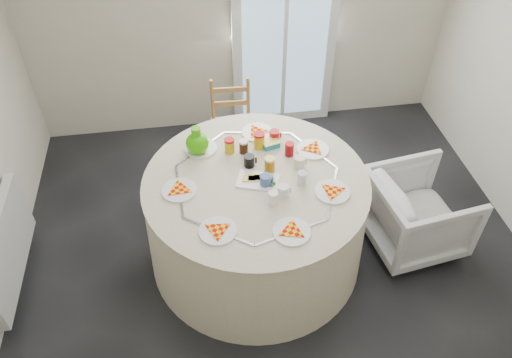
{
  "coord_description": "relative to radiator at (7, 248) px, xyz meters",
  "views": [
    {
      "loc": [
        -0.54,
        -2.31,
        3.16
      ],
      "look_at": [
        -0.15,
        0.2,
        0.8
      ],
      "focal_mm": 35.0,
      "sensor_mm": 36.0,
      "label": 1
    }
  ],
  "objects": [
    {
      "name": "mugs_glasses",
      "position": [
        1.95,
        0.03,
        0.43
      ],
      "size": [
        0.74,
        0.74,
        0.11
      ],
      "primitive_type": null,
      "rotation": [
        0.0,
        0.0,
        0.33
      ],
      "color": "gray",
      "rests_on": "table"
    },
    {
      "name": "armchair",
      "position": [
        3.06,
        -0.07,
        0.01
      ],
      "size": [
        0.74,
        0.78,
        0.71
      ],
      "primitive_type": "imported",
      "rotation": [
        0.0,
        0.0,
        1.71
      ],
      "color": "silver",
      "rests_on": "floor"
    },
    {
      "name": "green_pitcher",
      "position": [
        1.42,
        0.36,
        0.49
      ],
      "size": [
        0.22,
        0.22,
        0.22
      ],
      "primitive_type": null,
      "rotation": [
        0.0,
        0.0,
        0.33
      ],
      "color": "#35AE05",
      "rests_on": "table"
    },
    {
      "name": "wooden_chair",
      "position": [
        1.75,
        1.11,
        0.09
      ],
      "size": [
        0.39,
        0.38,
        0.84
      ],
      "primitive_type": null,
      "rotation": [
        0.0,
        0.0,
        -0.05
      ],
      "color": "#9C683B",
      "rests_on": "floor"
    },
    {
      "name": "table",
      "position": [
        1.79,
        -0.0,
        -0.01
      ],
      "size": [
        1.64,
        1.64,
        0.83
      ],
      "primitive_type": "cylinder",
      "color": "beige",
      "rests_on": "floor"
    },
    {
      "name": "floor",
      "position": [
        1.94,
        -0.2,
        -0.38
      ],
      "size": [
        4.0,
        4.0,
        0.0
      ],
      "primitive_type": "plane",
      "color": "black",
      "rests_on": "ground"
    },
    {
      "name": "wall_back",
      "position": [
        1.94,
        1.8,
        0.92
      ],
      "size": [
        4.0,
        0.02,
        2.6
      ],
      "primitive_type": "cube",
      "color": "#BCB5A3",
      "rests_on": "floor"
    },
    {
      "name": "glass_door",
      "position": [
        2.34,
        1.75,
        0.67
      ],
      "size": [
        1.0,
        0.08,
        2.1
      ],
      "primitive_type": "cube",
      "color": "silver",
      "rests_on": "floor"
    },
    {
      "name": "butter_tub",
      "position": [
        1.96,
        0.35,
        0.41
      ],
      "size": [
        0.15,
        0.12,
        0.05
      ],
      "primitive_type": "cube",
      "rotation": [
        0.0,
        0.0,
        0.26
      ],
      "color": "teal",
      "rests_on": "table"
    },
    {
      "name": "radiator",
      "position": [
        0.0,
        0.0,
        0.0
      ],
      "size": [
        0.07,
        1.0,
        0.55
      ],
      "primitive_type": "cube",
      "color": "silver",
      "rests_on": "floor"
    },
    {
      "name": "jar_cluster",
      "position": [
        1.85,
        0.28,
        0.44
      ],
      "size": [
        0.52,
        0.31,
        0.14
      ],
      "primitive_type": null,
      "rotation": [
        0.0,
        0.0,
        -0.13
      ],
      "color": "brown",
      "rests_on": "table"
    },
    {
      "name": "place_settings",
      "position": [
        1.79,
        -0.0,
        0.39
      ],
      "size": [
        1.34,
        1.34,
        0.02
      ],
      "primitive_type": null,
      "rotation": [
        0.0,
        0.0,
        -0.02
      ],
      "color": "white",
      "rests_on": "table"
    },
    {
      "name": "cheese_platter",
      "position": [
        1.81,
        -0.02,
        0.39
      ],
      "size": [
        0.33,
        0.27,
        0.04
      ],
      "primitive_type": null,
      "rotation": [
        0.0,
        0.0,
        -0.34
      ],
      "color": "white",
      "rests_on": "table"
    }
  ]
}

